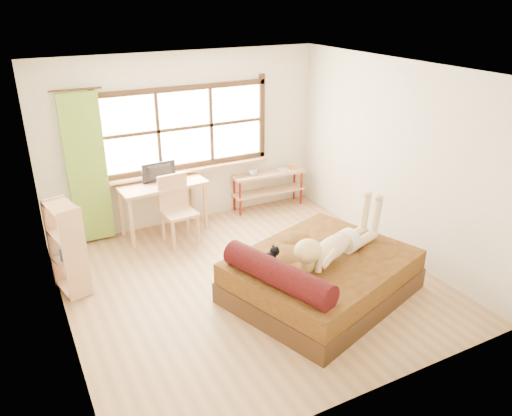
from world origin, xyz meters
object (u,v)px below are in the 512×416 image
pipe_shelf (269,182)px  woman (337,233)px  bookshelf (67,248)px  desk (162,190)px  chair (177,205)px  kitten (267,258)px  bed (319,276)px

pipe_shelf → woman: bearing=-99.7°
pipe_shelf → bookshelf: size_ratio=1.08×
desk → pipe_shelf: (1.93, 0.12, -0.24)m
desk → chair: size_ratio=1.32×
kitten → desk: (-0.45, 2.51, 0.05)m
chair → bookshelf: bearing=-160.4°
bed → pipe_shelf: (0.81, 2.74, 0.18)m
desk → bed: bearing=-71.0°
woman → bed: bearing=152.1°
bed → desk: (-1.12, 2.62, 0.42)m
woman → bookshelf: 3.29m
kitten → pipe_shelf: size_ratio=0.25×
desk → pipe_shelf: bearing=-0.6°
desk → bookshelf: bookshelf is taller
kitten → bookshelf: size_ratio=0.27×
desk → woman: bearing=-67.7°
bookshelf → woman: bearing=-42.0°
bed → pipe_shelf: bearing=55.2°
bookshelf → pipe_shelf: bearing=5.6°
kitten → bed: bearing=-28.3°
pipe_shelf → desk: bearing=-173.8°
woman → chair: (-1.23, 2.30, -0.28)m
kitten → pipe_shelf: (1.48, 2.63, -0.19)m
kitten → bookshelf: 2.46m
kitten → chair: (-0.36, 2.15, -0.09)m
woman → kitten: bearing=151.8°
bed → chair: 2.50m
chair → bookshelf: 1.81m
bed → woman: woman is taller
pipe_shelf → bookshelf: bookshelf is taller
woman → desk: bearing=98.0°
woman → pipe_shelf: size_ratio=1.15×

